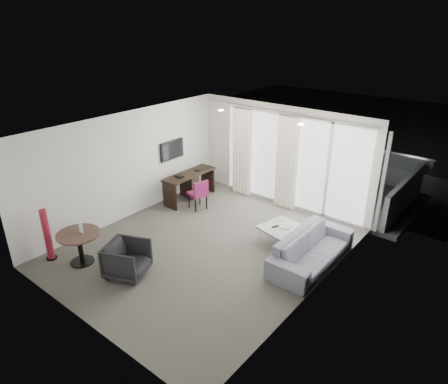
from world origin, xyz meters
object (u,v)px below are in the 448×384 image
Objects in this scene: red_lamp at (47,235)px; rattan_chair_b at (356,187)px; desk at (190,186)px; tub_armchair at (127,259)px; coffee_table at (283,235)px; sofa at (312,249)px; desk_chair at (197,194)px; rattan_chair_a at (350,181)px; round_table at (80,248)px.

red_lamp is 7.64m from rattan_chair_b.
desk reaches higher than tub_armchair.
coffee_table is 0.39× the size of sofa.
red_lamp reaches higher than rattan_chair_b.
rattan_chair_b is (3.79, 6.63, -0.13)m from red_lamp.
coffee_table is at bearing 70.48° from sofa.
red_lamp reaches higher than sofa.
rattan_chair_a is at bearing 67.77° from desk_chair.
rattan_chair_b reaches higher than sofa.
desk is 4.48m from rattan_chair_a.
red_lamp is 5.34m from sofa.
rattan_chair_a reaches higher than coffee_table.
rattan_chair_a is (3.46, 7.03, -0.18)m from red_lamp.
tub_armchair is (1.48, -3.30, -0.03)m from desk.
rattan_chair_a is 0.52m from rattan_chair_b.
desk_chair reaches higher than coffee_table.
red_lamp is 1.82m from tub_armchair.
sofa is (4.26, 3.22, -0.24)m from red_lamp.
rattan_chair_a reaches higher than round_table.
red_lamp is at bearing -134.03° from coffee_table.
red_lamp is at bearing -93.09° from desk.
rattan_chair_a is at bearing 43.58° from desk.
rattan_chair_a is at bearing 89.10° from coffee_table.
rattan_chair_a is 0.89× the size of rattan_chair_b.
round_table is at bearing -130.99° from coffee_table.
sofa is at bearing -62.14° from rattan_chair_b.
rattan_chair_a is at bearing 149.65° from rattan_chair_b.
coffee_table is at bearing -87.76° from rattan_chair_a.
tub_armchair is at bearing 20.70° from red_lamp.
round_table is 7.06m from rattan_chair_b.
desk_chair is at bearing 177.30° from coffee_table.
round_table is 0.99× the size of rattan_chair_b.
coffee_table is (2.63, -0.12, -0.21)m from desk_chair.
tub_armchair is at bearing -89.28° from rattan_chair_b.
desk is at bearing 168.23° from desk_chair.
desk is at bearing 172.47° from coffee_table.
rattan_chair_b reaches higher than round_table.
round_table reaches higher than sofa.
tub_armchair reaches higher than round_table.
tub_armchair is at bearing -120.74° from coffee_table.
desk is at bearing -123.01° from rattan_chair_b.
desk is at bearing 86.91° from red_lamp.
tub_armchair is (1.69, 0.64, -0.22)m from red_lamp.
round_table is at bearing -76.42° from desk_chair.
round_table is 0.98× the size of coffee_table.
rattan_chair_a is (2.69, 3.39, -0.03)m from desk_chair.
coffee_table is at bearing -53.72° from tub_armchair.
desk_chair is at bearing -6.02° from tub_armchair.
red_lamp is at bearing -85.79° from desk_chair.
red_lamp is 1.30× the size of coffee_table.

